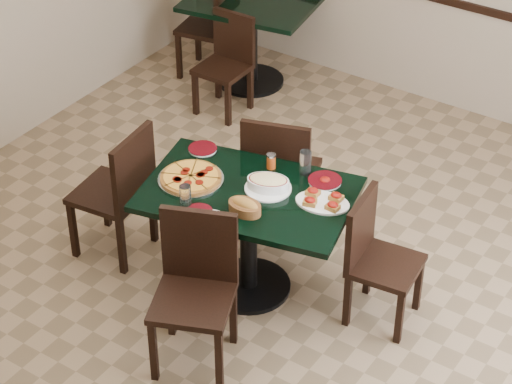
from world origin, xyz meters
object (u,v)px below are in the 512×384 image
Objects in this scene: chair_near at (196,281)px; chair_left at (121,187)px; back_table at (251,26)px; bruschetta_platter at (323,200)px; chair_far at (279,171)px; main_table at (248,216)px; bread_basket at (245,206)px; pepperoni_pizza at (191,177)px; chair_right at (375,253)px; back_chair_near at (228,58)px; back_chair_left at (216,21)px; lasagna_casserole at (268,183)px.

chair_left is at bearing 130.68° from chair_near.
back_table is 3.11× the size of bruschetta_platter.
chair_far reaches higher than bruschetta_platter.
chair_near is (0.06, -0.62, -0.04)m from main_table.
chair_left reaches higher than bread_basket.
chair_far is (-0.13, 0.55, -0.03)m from main_table.
pepperoni_pizza is 1.10× the size of bruschetta_platter.
back_chair_near is (-2.15, 1.54, -0.02)m from chair_right.
chair_far reaches higher than back_chair_left.
lasagna_casserole is (0.02, 0.71, 0.27)m from chair_near.
back_chair_left is 3.02m from bruschetta_platter.
bread_basket is (0.45, -0.09, 0.02)m from pepperoni_pizza.
back_table is 2.14m from chair_far.
back_chair_left reaches higher than lasagna_casserole.
chair_far is at bearing -44.36° from back_chair_near.
back_chair_left is 4.36× the size of bread_basket.
chair_far reaches higher than bread_basket.
chair_left is 1.99m from back_chair_near.
bruschetta_platter is (0.36, 0.76, 0.25)m from chair_near.
pepperoni_pizza reaches higher than back_table.
chair_left is 2.56× the size of bruschetta_platter.
chair_right is 2.65m from back_chair_near.
bread_basket is at bearing 28.86° from back_chair_left.
chair_left is (-0.95, 0.47, -0.00)m from chair_near.
back_table is at bearing 124.03° from bread_basket.
pepperoni_pizza is at bearing -178.53° from lasagna_casserole.
back_table is 2.58m from pepperoni_pizza.
main_table is 0.89m from chair_left.
pepperoni_pizza is (-0.23, -0.64, 0.23)m from chair_far.
main_table is at bearing 14.57° from pepperoni_pizza.
bruschetta_platter is (1.31, 0.29, 0.25)m from chair_left.
main_table is at bearing 29.62° from back_chair_left.
chair_far is (1.35, -1.66, 0.01)m from back_table.
chair_far reaches higher than back_table.
back_table is 1.21× the size of chair_left.
back_table is at bearing 105.92° from lasagna_casserole.
lasagna_casserole is at bearing 93.30° from bread_basket.
back_table is at bearing 41.46° from chair_right.
bruschetta_platter is at bearing 37.62° from back_chair_left.
chair_left is (0.60, -2.36, 0.00)m from back_table.
chair_far is 3.24× the size of lasagna_casserole.
bruschetta_platter reaches higher than main_table.
main_table is 1.48× the size of chair_near.
back_chair_left reaches higher than bread_basket.
chair_far is at bearing 70.66° from pepperoni_pizza.
back_table is 0.32m from back_chair_left.
chair_right is at bearing -50.85° from back_table.
back_chair_near is at bearing -89.01° from back_table.
chair_left is at bearing 24.39° from chair_far.
back_chair_left reaches higher than chair_right.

